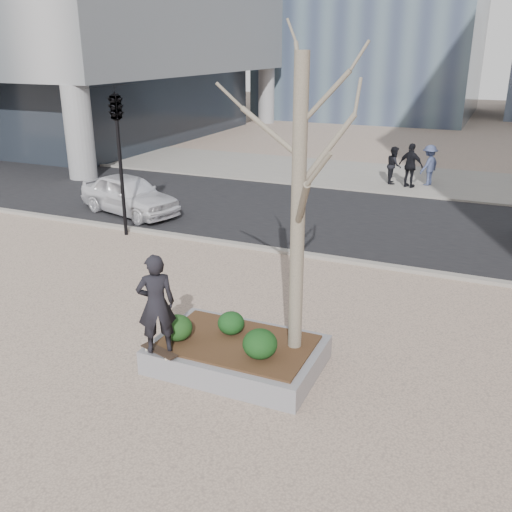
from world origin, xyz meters
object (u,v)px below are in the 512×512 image
at_px(skateboarder, 156,304).
at_px(planter, 237,354).
at_px(skateboard, 159,352).
at_px(police_car, 129,194).

bearing_deg(skateboarder, planter, -179.57).
distance_m(skateboard, police_car, 10.76).
xyz_separation_m(skateboard, skateboarder, (0.00, -0.00, 0.93)).
height_order(planter, police_car, police_car).
relative_size(skateboarder, police_car, 0.45).
distance_m(skateboarder, police_car, 10.78).
xyz_separation_m(planter, police_car, (-7.74, 7.59, 0.47)).
relative_size(planter, police_car, 0.75).
distance_m(planter, skateboard, 1.43).
bearing_deg(skateboard, planter, 55.05).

